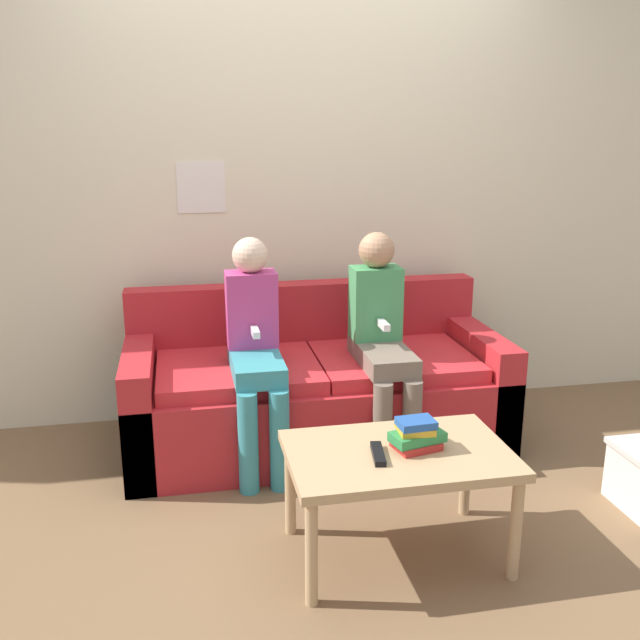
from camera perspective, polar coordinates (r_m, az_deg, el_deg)
ground_plane at (r=3.32m, az=1.35°, el=-13.32°), size 10.00×10.00×0.00m
wall_back at (r=3.92m, az=-1.86°, el=11.10°), size 8.00×0.07×2.60m
couch at (r=3.67m, az=-0.41°, el=-5.73°), size 1.87×0.81×0.78m
coffee_table at (r=2.71m, az=6.28°, el=-11.35°), size 0.82×0.54×0.43m
person_left at (r=3.34m, az=-5.22°, el=-1.89°), size 0.24×0.56×1.09m
person_right at (r=3.45m, az=4.97°, el=-1.19°), size 0.24×0.56×1.09m
tv_remote at (r=2.63m, az=4.67°, el=-10.62°), size 0.07×0.17×0.02m
book_stack at (r=2.69m, az=7.71°, el=-9.09°), size 0.22×0.15×0.12m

